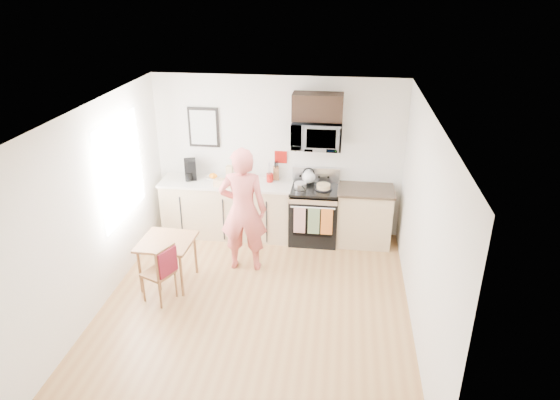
# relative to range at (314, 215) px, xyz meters

# --- Properties ---
(floor) EXTENTS (4.60, 4.60, 0.00)m
(floor) POSITION_rel_range_xyz_m (-0.63, -1.98, -0.44)
(floor) COLOR #A16D3E
(floor) RESTS_ON ground
(back_wall) EXTENTS (4.00, 0.04, 2.60)m
(back_wall) POSITION_rel_range_xyz_m (-0.63, 0.32, 0.86)
(back_wall) COLOR white
(back_wall) RESTS_ON floor
(front_wall) EXTENTS (4.00, 0.04, 2.60)m
(front_wall) POSITION_rel_range_xyz_m (-0.63, -4.28, 0.86)
(front_wall) COLOR white
(front_wall) RESTS_ON floor
(left_wall) EXTENTS (0.04, 4.60, 2.60)m
(left_wall) POSITION_rel_range_xyz_m (-2.63, -1.98, 0.86)
(left_wall) COLOR white
(left_wall) RESTS_ON floor
(right_wall) EXTENTS (0.04, 4.60, 2.60)m
(right_wall) POSITION_rel_range_xyz_m (1.37, -1.98, 0.86)
(right_wall) COLOR white
(right_wall) RESTS_ON floor
(ceiling) EXTENTS (4.00, 4.60, 0.04)m
(ceiling) POSITION_rel_range_xyz_m (-0.63, -1.98, 2.16)
(ceiling) COLOR white
(ceiling) RESTS_ON back_wall
(window) EXTENTS (0.06, 1.40, 1.50)m
(window) POSITION_rel_range_xyz_m (-2.59, -1.18, 1.11)
(window) COLOR silver
(window) RESTS_ON left_wall
(cabinet_left) EXTENTS (2.10, 0.60, 0.90)m
(cabinet_left) POSITION_rel_range_xyz_m (-1.43, 0.02, 0.01)
(cabinet_left) COLOR tan
(cabinet_left) RESTS_ON floor
(countertop_left) EXTENTS (2.14, 0.64, 0.04)m
(countertop_left) POSITION_rel_range_xyz_m (-1.43, 0.02, 0.48)
(countertop_left) COLOR white
(countertop_left) RESTS_ON cabinet_left
(cabinet_right) EXTENTS (0.84, 0.60, 0.90)m
(cabinet_right) POSITION_rel_range_xyz_m (0.80, 0.02, 0.01)
(cabinet_right) COLOR tan
(cabinet_right) RESTS_ON floor
(countertop_right) EXTENTS (0.88, 0.64, 0.04)m
(countertop_right) POSITION_rel_range_xyz_m (0.80, 0.02, 0.48)
(countertop_right) COLOR black
(countertop_right) RESTS_ON cabinet_right
(range) EXTENTS (0.76, 0.70, 1.16)m
(range) POSITION_rel_range_xyz_m (0.00, 0.00, 0.00)
(range) COLOR black
(range) RESTS_ON floor
(microwave) EXTENTS (0.76, 0.51, 0.42)m
(microwave) POSITION_rel_range_xyz_m (-0.00, 0.10, 1.32)
(microwave) COLOR silver
(microwave) RESTS_ON back_wall
(upper_cabinet) EXTENTS (0.76, 0.35, 0.40)m
(upper_cabinet) POSITION_rel_range_xyz_m (-0.00, 0.15, 1.74)
(upper_cabinet) COLOR black
(upper_cabinet) RESTS_ON back_wall
(wall_art) EXTENTS (0.50, 0.04, 0.65)m
(wall_art) POSITION_rel_range_xyz_m (-1.83, 0.30, 1.31)
(wall_art) COLOR black
(wall_art) RESTS_ON back_wall
(wall_trivet) EXTENTS (0.20, 0.02, 0.20)m
(wall_trivet) POSITION_rel_range_xyz_m (-0.58, 0.31, 0.86)
(wall_trivet) COLOR #A1130D
(wall_trivet) RESTS_ON back_wall
(person) EXTENTS (0.71, 0.49, 1.87)m
(person) POSITION_rel_range_xyz_m (-0.95, -0.98, 0.50)
(person) COLOR #DB3E3C
(person) RESTS_ON floor
(dining_table) EXTENTS (0.71, 0.71, 0.67)m
(dining_table) POSITION_rel_range_xyz_m (-1.93, -1.51, 0.15)
(dining_table) COLOR brown
(dining_table) RESTS_ON floor
(chair) EXTENTS (0.49, 0.47, 0.84)m
(chair) POSITION_rel_range_xyz_m (-1.81, -1.97, 0.10)
(chair) COLOR brown
(chair) RESTS_ON floor
(knife_block) EXTENTS (0.11, 0.14, 0.21)m
(knife_block) POSITION_rel_range_xyz_m (-0.65, 0.24, 0.61)
(knife_block) COLOR brown
(knife_block) RESTS_ON countertop_left
(utensil_crock) EXTENTS (0.11, 0.11, 0.33)m
(utensil_crock) POSITION_rel_range_xyz_m (-0.73, 0.12, 0.64)
(utensil_crock) COLOR #A1130D
(utensil_crock) RESTS_ON countertop_left
(fruit_bowl) EXTENTS (0.25, 0.25, 0.11)m
(fruit_bowl) POSITION_rel_range_xyz_m (-1.66, 0.09, 0.55)
(fruit_bowl) COLOR white
(fruit_bowl) RESTS_ON countertop_left
(milk_carton) EXTENTS (0.11, 0.11, 0.27)m
(milk_carton) POSITION_rel_range_xyz_m (-1.37, 0.04, 0.64)
(milk_carton) COLOR tan
(milk_carton) RESTS_ON countertop_left
(coffee_maker) EXTENTS (0.24, 0.30, 0.33)m
(coffee_maker) POSITION_rel_range_xyz_m (-2.03, 0.07, 0.66)
(coffee_maker) COLOR black
(coffee_maker) RESTS_ON countertop_left
(bread_bag) EXTENTS (0.32, 0.18, 0.11)m
(bread_bag) POSITION_rel_range_xyz_m (-1.42, -0.16, 0.56)
(bread_bag) COLOR tan
(bread_bag) RESTS_ON countertop_left
(cake) EXTENTS (0.26, 0.26, 0.09)m
(cake) POSITION_rel_range_xyz_m (0.14, -0.05, 0.53)
(cake) COLOR black
(cake) RESTS_ON range
(kettle) EXTENTS (0.21, 0.21, 0.27)m
(kettle) POSITION_rel_range_xyz_m (-0.11, 0.17, 0.60)
(kettle) COLOR white
(kettle) RESTS_ON range
(pot) EXTENTS (0.20, 0.31, 0.10)m
(pot) POSITION_rel_range_xyz_m (-0.22, -0.08, 0.54)
(pot) COLOR silver
(pot) RESTS_ON range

